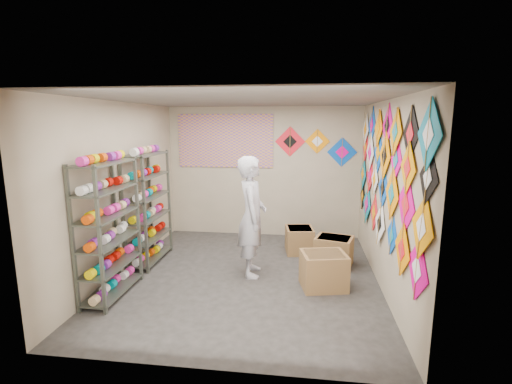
# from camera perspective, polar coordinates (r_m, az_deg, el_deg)

# --- Properties ---
(ground) EXTENTS (4.50, 4.50, 0.00)m
(ground) POSITION_cam_1_polar(r_m,az_deg,el_deg) (5.98, -1.35, -12.86)
(ground) COLOR #292724
(room_walls) EXTENTS (4.50, 4.50, 4.50)m
(room_walls) POSITION_cam_1_polar(r_m,az_deg,el_deg) (5.53, -1.43, 2.96)
(room_walls) COLOR tan
(room_walls) RESTS_ON ground
(shelf_rack_front) EXTENTS (0.40, 1.10, 1.90)m
(shelf_rack_front) POSITION_cam_1_polar(r_m,az_deg,el_deg) (5.46, -21.74, -5.38)
(shelf_rack_front) COLOR #4C5147
(shelf_rack_front) RESTS_ON ground
(shelf_rack_back) EXTENTS (0.40, 1.10, 1.90)m
(shelf_rack_back) POSITION_cam_1_polar(r_m,az_deg,el_deg) (6.58, -16.29, -2.36)
(shelf_rack_back) COLOR #4C5147
(shelf_rack_back) RESTS_ON ground
(string_spools) EXTENTS (0.12, 2.36, 0.12)m
(string_spools) POSITION_cam_1_polar(r_m,az_deg,el_deg) (5.99, -18.81, -2.85)
(string_spools) COLOR #FF2CB0
(string_spools) RESTS_ON ground
(kite_wall_display) EXTENTS (0.06, 4.32, 2.06)m
(kite_wall_display) POSITION_cam_1_polar(r_m,az_deg,el_deg) (5.57, 19.12, 2.56)
(kite_wall_display) COLOR #DD0086
(kite_wall_display) RESTS_ON room_walls
(back_wall_kites) EXTENTS (1.66, 0.02, 0.81)m
(back_wall_kites) POSITION_cam_1_polar(r_m,az_deg,el_deg) (7.67, 9.14, 7.10)
(back_wall_kites) COLOR red
(back_wall_kites) RESTS_ON room_walls
(poster) EXTENTS (2.00, 0.01, 1.10)m
(poster) POSITION_cam_1_polar(r_m,az_deg,el_deg) (7.83, -4.76, 7.84)
(poster) COLOR #744597
(poster) RESTS_ON room_walls
(shopkeeper) EXTENTS (0.80, 0.62, 1.89)m
(shopkeeper) POSITION_cam_1_polar(r_m,az_deg,el_deg) (5.77, -0.63, -3.80)
(shopkeeper) COLOR silver
(shopkeeper) RESTS_ON ground
(carton_a) EXTENTS (0.72, 0.64, 0.52)m
(carton_a) POSITION_cam_1_polar(r_m,az_deg,el_deg) (5.61, 10.35, -11.79)
(carton_a) COLOR olive
(carton_a) RESTS_ON ground
(carton_b) EXTENTS (0.70, 0.63, 0.48)m
(carton_b) POSITION_cam_1_polar(r_m,az_deg,el_deg) (6.48, 11.87, -8.87)
(carton_b) COLOR olive
(carton_b) RESTS_ON ground
(carton_c) EXTENTS (0.56, 0.60, 0.47)m
(carton_c) POSITION_cam_1_polar(r_m,az_deg,el_deg) (6.98, 6.69, -7.34)
(carton_c) COLOR olive
(carton_c) RESTS_ON ground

